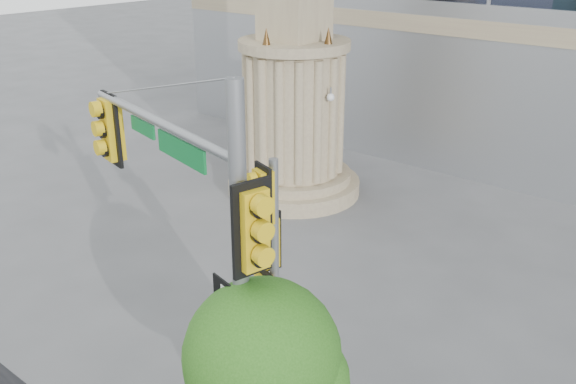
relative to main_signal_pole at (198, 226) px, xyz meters
The scene contains 4 objects.
monument 11.41m from the main_signal_pole, 121.77° to the left, with size 4.40×4.40×16.60m.
main_signal_pole is the anchor object (origin of this frame).
secondary_signal_pole 2.19m from the main_signal_pole, 93.85° to the left, with size 0.80×0.75×4.64m.
street_tree 2.28m from the main_signal_pole, ahead, with size 2.38×2.32×3.71m.
Camera 1 is at (6.69, -6.54, 8.26)m, focal length 40.00 mm.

